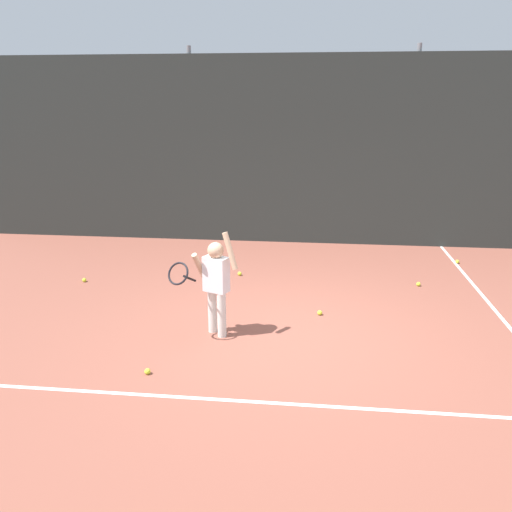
% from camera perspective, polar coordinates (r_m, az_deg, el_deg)
% --- Properties ---
extents(ground_plane, '(20.00, 20.00, 0.00)m').
position_cam_1_polar(ground_plane, '(6.65, 3.10, -8.51)').
color(ground_plane, brown).
extents(court_line_baseline, '(9.00, 0.05, 0.00)m').
position_cam_1_polar(court_line_baseline, '(5.26, 2.02, -15.92)').
color(court_line_baseline, white).
rests_on(court_line_baseline, ground).
extents(court_line_sideline, '(0.05, 9.00, 0.00)m').
position_cam_1_polar(court_line_sideline, '(8.00, 25.06, -5.66)').
color(court_line_sideline, white).
rests_on(court_line_sideline, ground).
extents(back_fence_windscreen, '(13.34, 0.08, 3.70)m').
position_cam_1_polar(back_fence_windscreen, '(10.48, 4.74, 11.36)').
color(back_fence_windscreen, '#282D2B').
rests_on(back_fence_windscreen, ground).
extents(fence_post_1, '(0.09, 0.09, 3.85)m').
position_cam_1_polar(fence_post_1, '(10.82, -7.07, 11.86)').
color(fence_post_1, slate).
rests_on(fence_post_1, ground).
extents(fence_post_2, '(0.09, 0.09, 3.85)m').
position_cam_1_polar(fence_post_2, '(10.69, 16.71, 11.23)').
color(fence_post_2, slate).
rests_on(fence_post_2, ground).
extents(tennis_player, '(0.86, 0.56, 1.35)m').
position_cam_1_polar(tennis_player, '(6.36, -4.59, -2.67)').
color(tennis_player, silver).
rests_on(tennis_player, ground).
extents(tennis_ball_1, '(0.07, 0.07, 0.07)m').
position_cam_1_polar(tennis_ball_1, '(8.63, 17.50, -2.98)').
color(tennis_ball_1, '#CCE033').
rests_on(tennis_ball_1, ground).
extents(tennis_ball_2, '(0.07, 0.07, 0.07)m').
position_cam_1_polar(tennis_ball_2, '(8.72, -1.82, -1.96)').
color(tennis_ball_2, '#CCE033').
rests_on(tennis_ball_2, ground).
extents(tennis_ball_4, '(0.07, 0.07, 0.07)m').
position_cam_1_polar(tennis_ball_4, '(5.84, -11.90, -12.37)').
color(tennis_ball_4, '#CCE033').
rests_on(tennis_ball_4, ground).
extents(tennis_ball_5, '(0.07, 0.07, 0.07)m').
position_cam_1_polar(tennis_ball_5, '(10.05, 21.34, -0.58)').
color(tennis_ball_5, '#CCE033').
rests_on(tennis_ball_5, ground).
extents(tennis_ball_6, '(0.07, 0.07, 0.07)m').
position_cam_1_polar(tennis_ball_6, '(7.21, 7.06, -6.24)').
color(tennis_ball_6, '#CCE033').
rests_on(tennis_ball_6, ground).
extents(tennis_ball_7, '(0.07, 0.07, 0.07)m').
position_cam_1_polar(tennis_ball_7, '(8.87, -18.43, -2.53)').
color(tennis_ball_7, '#CCE033').
rests_on(tennis_ball_7, ground).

